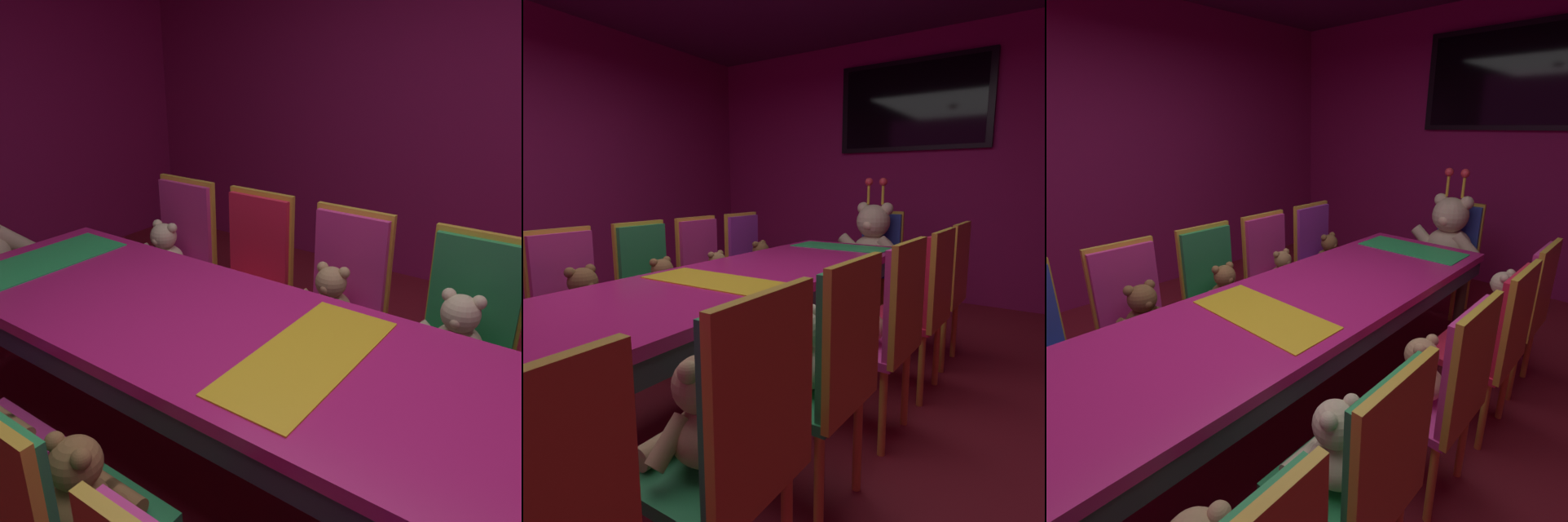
{
  "view_description": "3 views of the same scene",
  "coord_description": "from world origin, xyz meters",
  "views": [
    {
      "loc": [
        -1.36,
        -0.77,
        1.71
      ],
      "look_at": [
        -0.05,
        0.16,
        1.07
      ],
      "focal_mm": 36.93,
      "sensor_mm": 36.0,
      "label": 1
    },
    {
      "loc": [
        1.54,
        -1.67,
        1.24
      ],
      "look_at": [
        0.05,
        0.59,
        0.76
      ],
      "focal_mm": 30.42,
      "sensor_mm": 36.0,
      "label": 2
    },
    {
      "loc": [
        1.37,
        -1.15,
        1.63
      ],
      "look_at": [
        -0.24,
        0.58,
        0.82
      ],
      "focal_mm": 27.22,
      "sensor_mm": 36.0,
      "label": 3
    }
  ],
  "objects": [
    {
      "name": "wall_left",
      "position": [
        -2.6,
        0.0,
        1.4
      ],
      "size": [
        0.12,
        6.4,
        2.8
      ],
      "primitive_type": "cube",
      "color": "#8C1959",
      "rests_on": "ground_plane"
    },
    {
      "name": "wall_tv",
      "position": [
        0.0,
        3.11,
        2.05
      ],
      "size": [
        1.6,
        0.06,
        0.93
      ],
      "color": "black"
    },
    {
      "name": "teddy_left_4",
      "position": [
        -0.72,
        0.82,
        0.58
      ],
      "size": [
        0.22,
        0.29,
        0.27
      ],
      "color": "#9E7247",
      "rests_on": "chair_left_4"
    },
    {
      "name": "chair_right_5",
      "position": [
        0.85,
        1.39,
        0.6
      ],
      "size": [
        0.42,
        0.41,
        0.98
      ],
      "rotation": [
        0.0,
        0.0,
        3.14
      ],
      "color": "#CC338C",
      "rests_on": "ground_plane"
    },
    {
      "name": "chair_right_3",
      "position": [
        0.85,
        0.29,
        0.6
      ],
      "size": [
        0.42,
        0.41,
        0.98
      ],
      "rotation": [
        0.0,
        0.0,
        3.14
      ],
      "color": "#CC338C",
      "rests_on": "ground_plane"
    },
    {
      "name": "teddy_left_5",
      "position": [
        -0.72,
        1.38,
        0.58
      ],
      "size": [
        0.24,
        0.31,
        0.29
      ],
      "color": "brown",
      "rests_on": "chair_left_5"
    },
    {
      "name": "chair_left_4",
      "position": [
        -0.86,
        0.82,
        0.6
      ],
      "size": [
        0.42,
        0.41,
        0.98
      ],
      "color": "#CC338C",
      "rests_on": "ground_plane"
    },
    {
      "name": "chair_right_4",
      "position": [
        0.86,
        0.86,
        0.6
      ],
      "size": [
        0.42,
        0.41,
        0.98
      ],
      "rotation": [
        0.0,
        0.0,
        3.14
      ],
      "color": "red",
      "rests_on": "ground_plane"
    },
    {
      "name": "teddy_right_3",
      "position": [
        0.71,
        0.29,
        0.59
      ],
      "size": [
        0.25,
        0.32,
        0.3
      ],
      "rotation": [
        0.0,
        0.0,
        3.14
      ],
      "color": "tan",
      "rests_on": "chair_right_3"
    },
    {
      "name": "teddy_left_3",
      "position": [
        -0.72,
        0.29,
        0.59
      ],
      "size": [
        0.24,
        0.32,
        0.3
      ],
      "color": "olive",
      "rests_on": "chair_left_3"
    },
    {
      "name": "teddy_right_5",
      "position": [
        0.7,
        1.39,
        0.59
      ],
      "size": [
        0.26,
        0.33,
        0.31
      ],
      "rotation": [
        0.0,
        0.0,
        3.14
      ],
      "color": "beige",
      "rests_on": "chair_right_5"
    },
    {
      "name": "king_teddy_bear",
      "position": [
        0.0,
        2.13,
        0.73
      ],
      "size": [
        0.65,
        0.5,
        0.83
      ],
      "rotation": [
        0.0,
        0.0,
        -1.57
      ],
      "color": "beige",
      "rests_on": "throne_chair"
    },
    {
      "name": "banquet_table",
      "position": [
        0.0,
        0.0,
        0.66
      ],
      "size": [
        0.9,
        3.5,
        0.75
      ],
      "color": "#C61E72",
      "rests_on": "ground_plane"
    },
    {
      "name": "throne_chair",
      "position": [
        0.0,
        2.3,
        0.6
      ],
      "size": [
        0.41,
        0.42,
        0.98
      ],
      "rotation": [
        0.0,
        0.0,
        -1.57
      ],
      "color": "#2D47B2",
      "rests_on": "ground_plane"
    },
    {
      "name": "teddy_left_2",
      "position": [
        -0.72,
        -0.28,
        0.6
      ],
      "size": [
        0.27,
        0.35,
        0.33
      ],
      "color": "brown",
      "rests_on": "chair_left_2"
    },
    {
      "name": "wall_back",
      "position": [
        0.0,
        3.2,
        1.4
      ],
      "size": [
        5.2,
        0.12,
        2.8
      ],
      "primitive_type": "cube",
      "color": "#8C1959",
      "rests_on": "ground_plane"
    },
    {
      "name": "chair_right_2",
      "position": [
        0.85,
        -0.31,
        0.6
      ],
      "size": [
        0.42,
        0.41,
        0.98
      ],
      "rotation": [
        0.0,
        0.0,
        3.14
      ],
      "color": "#268C4C",
      "rests_on": "ground_plane"
    },
    {
      "name": "ground_plane",
      "position": [
        0.0,
        0.0,
        0.0
      ],
      "size": [
        7.9,
        7.9,
        0.0
      ],
      "primitive_type": "plane",
      "color": "maroon"
    },
    {
      "name": "chair_left_2",
      "position": [
        -0.87,
        -0.28,
        0.6
      ],
      "size": [
        0.42,
        0.41,
        0.98
      ],
      "color": "#CC338C",
      "rests_on": "ground_plane"
    },
    {
      "name": "chair_left_3",
      "position": [
        -0.86,
        0.29,
        0.6
      ],
      "size": [
        0.42,
        0.41,
        0.98
      ],
      "color": "#268C4C",
      "rests_on": "ground_plane"
    },
    {
      "name": "chair_left_5",
      "position": [
        -0.86,
        1.38,
        0.6
      ],
      "size": [
        0.42,
        0.41,
        0.98
      ],
      "color": "purple",
      "rests_on": "ground_plane"
    },
    {
      "name": "teddy_right_2",
      "position": [
        0.71,
        -0.31,
        0.6
      ],
      "size": [
        0.27,
        0.34,
        0.32
      ],
      "rotation": [
        0.0,
        0.0,
        3.14
      ],
      "color": "beige",
      "rests_on": "chair_right_2"
    }
  ]
}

